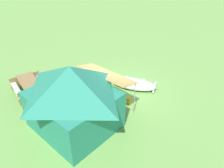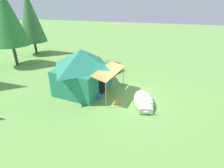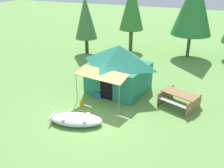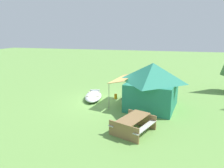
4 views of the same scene
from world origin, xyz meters
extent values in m
plane|color=#6B9D4A|center=(0.00, 0.00, 0.00)|extent=(80.00, 80.00, 0.00)
ellipsoid|color=silver|center=(-0.51, -0.86, 0.20)|extent=(2.65, 1.67, 0.41)
ellipsoid|color=#454748|center=(-0.51, -0.86, 0.24)|extent=(2.43, 1.49, 0.15)
cube|color=beige|center=(-0.03, -0.74, 0.37)|extent=(0.34, 0.85, 0.04)
cube|color=beige|center=(-0.99, -0.98, 0.37)|extent=(0.34, 0.85, 0.04)
cube|color=silver|center=(-1.61, -1.13, 0.22)|extent=(0.25, 0.71, 0.31)
cube|color=#268066|center=(0.05, 3.14, 0.82)|extent=(3.45, 3.14, 1.64)
pyramid|color=#268066|center=(0.05, 3.14, 2.20)|extent=(3.73, 3.39, 1.12)
cube|color=black|center=(-0.15, 1.78, 0.69)|extent=(0.76, 0.14, 1.31)
cube|color=tan|center=(-0.22, 1.30, 1.69)|extent=(2.90, 1.37, 0.24)
cylinder|color=gray|center=(1.01, 0.70, 0.78)|extent=(0.04, 0.04, 1.56)
cylinder|color=gray|center=(-1.57, 1.07, 0.78)|extent=(0.04, 0.04, 1.56)
cube|color=olive|center=(3.64, 2.62, 0.72)|extent=(2.01, 1.43, 0.04)
cube|color=beige|center=(3.87, 3.21, 0.45)|extent=(1.80, 0.90, 0.04)
cube|color=beige|center=(3.41, 2.02, 0.45)|extent=(1.80, 0.90, 0.04)
cube|color=olive|center=(4.40, 2.32, 0.35)|extent=(0.61, 1.45, 0.70)
cube|color=olive|center=(2.88, 2.91, 0.35)|extent=(0.61, 1.45, 0.70)
cube|color=#2E69AF|center=(-0.74, 1.93, 0.17)|extent=(0.52, 0.62, 0.33)
cylinder|color=orange|center=(-1.05, 0.60, 0.16)|extent=(0.25, 0.25, 0.33)
cylinder|color=#483827|center=(-5.04, 8.81, 0.66)|extent=(0.30, 0.30, 1.32)
cone|color=#46763E|center=(-5.04, 8.81, 3.04)|extent=(1.82, 1.82, 3.44)
cylinder|color=brown|center=(-1.88, 11.07, 0.93)|extent=(0.33, 0.33, 1.86)
cone|color=#3B8437|center=(-1.88, 11.07, 3.86)|extent=(2.07, 2.07, 4.00)
cylinder|color=#4A3E36|center=(3.03, 11.17, 0.93)|extent=(0.26, 0.26, 1.86)
cone|color=#2E803C|center=(3.03, 11.17, 4.21)|extent=(3.12, 3.12, 4.70)
camera|label=1|loc=(-4.83, 7.69, 5.98)|focal=32.99mm
camera|label=2|loc=(-9.44, -1.56, 5.42)|focal=28.31mm
camera|label=3|loc=(4.73, -9.18, 6.51)|focal=39.54mm
camera|label=4|loc=(12.55, 4.02, 4.54)|focal=33.77mm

